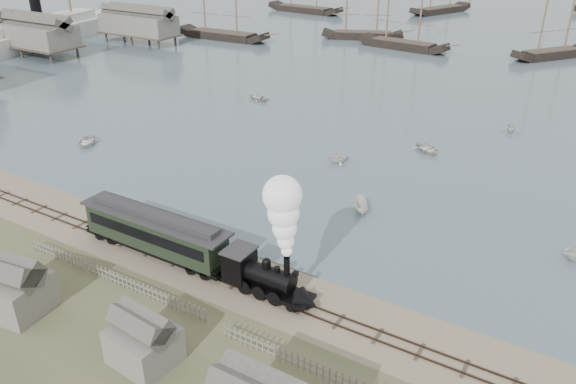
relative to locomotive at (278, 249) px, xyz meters
The scene contains 20 objects.
ground 7.67m from the locomotive, 161.28° to the left, with size 600.00×600.00×0.00m, color tan.
harbor_water 172.16m from the locomotive, 91.96° to the left, with size 600.00×336.00×0.06m, color #4C626C.
rail_track 7.39m from the locomotive, behind, with size 120.00×1.80×0.16m.
picket_fence_west 14.10m from the locomotive, 158.04° to the right, with size 19.00×0.10×1.20m, color slate, non-canonical shape.
picket_fence_east 9.69m from the locomotive, 39.81° to the right, with size 15.00×0.10×1.20m, color slate, non-canonical shape.
shed_left 19.85m from the locomotive, 145.32° to the right, with size 5.00×4.00×4.10m, color slate, non-canonical shape.
shed_mid 11.63m from the locomotive, 111.31° to the right, with size 4.00×3.50×3.60m, color slate, non-canonical shape.
western_wharf 92.04m from the locomotive, 152.85° to the left, with size 36.00×56.00×8.00m, color slate, non-canonical shape.
locomotive is the anchor object (origin of this frame).
passenger_coach 12.40m from the locomotive, behind, with size 14.63×2.82×3.55m.
beached_dinghy 9.50m from the locomotive, 161.26° to the left, with size 3.57×2.55×0.74m, color silver.
steamship 108.07m from the locomotive, 151.42° to the left, with size 50.58×8.43×11.06m, color silver, non-canonical shape.
rowboat_0 40.33m from the locomotive, 159.06° to the left, with size 3.93×2.80×0.81m, color silver.
rowboat_1 26.99m from the locomotive, 106.88° to the left, with size 2.61×2.25×1.38m, color silver.
rowboat_2 16.36m from the locomotive, 91.72° to the left, with size 3.15×1.18×1.21m, color silver.
rowboat_3 34.50m from the locomotive, 89.93° to the left, with size 3.83×2.73×0.79m, color silver.
rowboat_6 51.43m from the locomotive, 125.64° to the left, with size 3.77×2.69×0.78m, color silver.
rowboat_7 47.70m from the locomotive, 81.23° to the left, with size 2.61×2.26×1.38m, color silver.
schooner_2 92.08m from the locomotive, 104.99° to the left, with size 19.95×4.60×20.00m, color black, non-canonical shape.
schooner_3 96.28m from the locomotive, 86.94° to the left, with size 18.27×4.22×20.00m, color black, non-canonical shape.
Camera 1 is at (24.36, -31.09, 26.06)m, focal length 35.00 mm.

